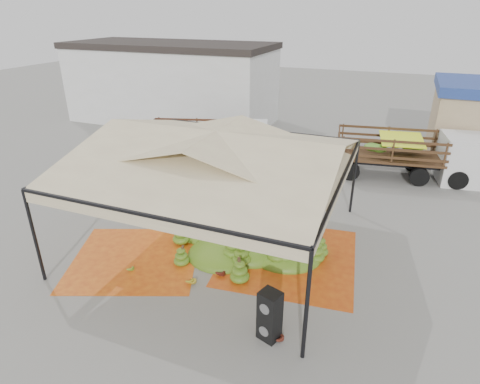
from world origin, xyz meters
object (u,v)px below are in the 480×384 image
at_px(speaker_stack, 270,316).
at_px(truck_left, 213,138).
at_px(truck_right, 413,151).
at_px(vendor, 257,177).
at_px(banana_heap, 246,227).

distance_m(speaker_stack, truck_left, 12.88).
xyz_separation_m(truck_left, truck_right, (9.78, 1.51, 0.06)).
distance_m(vendor, truck_right, 7.73).
relative_size(banana_heap, vendor, 3.84).
relative_size(truck_left, truck_right, 0.97).
distance_m(banana_heap, vendor, 4.14).
bearing_deg(banana_heap, vendor, 104.13).
xyz_separation_m(banana_heap, truck_left, (-4.56, 7.03, 0.67)).
relative_size(vendor, truck_left, 0.24).
xyz_separation_m(vendor, truck_right, (6.23, 4.53, 0.60)).
bearing_deg(banana_heap, truck_right, 58.55).
distance_m(banana_heap, truck_right, 10.04).
bearing_deg(speaker_stack, truck_right, 94.79).
xyz_separation_m(banana_heap, speaker_stack, (2.15, -3.95, 0.06)).
xyz_separation_m(banana_heap, truck_right, (5.22, 8.54, 0.73)).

